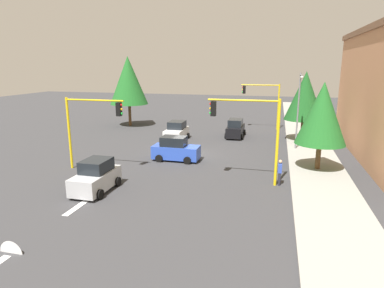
# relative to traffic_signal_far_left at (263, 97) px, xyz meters

# --- Properties ---
(ground_plane) EXTENTS (120.00, 120.00, 0.00)m
(ground_plane) POSITION_rel_traffic_signal_far_left_xyz_m (14.00, -5.66, -3.88)
(ground_plane) COLOR #353538
(sidewalk_kerb) EXTENTS (80.00, 4.00, 0.15)m
(sidewalk_kerb) POSITION_rel_traffic_signal_far_left_xyz_m (9.00, 4.84, -3.80)
(sidewalk_kerb) COLOR gray
(sidewalk_kerb) RESTS_ON ground
(lane_arrow_near) EXTENTS (2.40, 1.10, 1.10)m
(lane_arrow_near) POSITION_rel_traffic_signal_far_left_xyz_m (25.51, -8.66, -3.87)
(lane_arrow_near) COLOR silver
(lane_arrow_near) RESTS_ON ground
(lane_arrow_mid) EXTENTS (2.40, 1.10, 1.10)m
(lane_arrow_mid) POSITION_rel_traffic_signal_far_left_xyz_m (31.51, -8.66, -3.87)
(lane_arrow_mid) COLOR silver
(lane_arrow_mid) RESTS_ON ground
(traffic_signal_far_left) EXTENTS (0.36, 4.59, 5.46)m
(traffic_signal_far_left) POSITION_rel_traffic_signal_far_left_xyz_m (0.00, 0.00, 0.00)
(traffic_signal_far_left) COLOR yellow
(traffic_signal_far_left) RESTS_ON ground
(traffic_signal_near_right) EXTENTS (0.36, 4.59, 5.35)m
(traffic_signal_near_right) POSITION_rel_traffic_signal_far_left_xyz_m (20.00, -11.31, -0.07)
(traffic_signal_near_right) COLOR yellow
(traffic_signal_near_right) RESTS_ON ground
(traffic_signal_near_left) EXTENTS (0.36, 4.59, 5.60)m
(traffic_signal_near_left) POSITION_rel_traffic_signal_far_left_xyz_m (20.00, 0.02, 0.09)
(traffic_signal_near_left) COLOR yellow
(traffic_signal_near_left) RESTS_ON ground
(street_lamp_curbside) EXTENTS (2.15, 0.28, 7.00)m
(street_lamp_curbside) POSITION_rel_traffic_signal_far_left_xyz_m (10.39, 3.54, 0.47)
(street_lamp_curbside) COLOR slate
(street_lamp_curbside) RESTS_ON ground
(tree_opposite_side) EXTENTS (4.78, 4.78, 8.77)m
(tree_opposite_side) POSITION_rel_traffic_signal_far_left_xyz_m (2.00, -16.66, 1.89)
(tree_opposite_side) COLOR brown
(tree_opposite_side) RESTS_ON ground
(tree_roadside_near) EXTENTS (3.58, 3.58, 6.51)m
(tree_roadside_near) POSITION_rel_traffic_signal_far_left_xyz_m (16.00, 4.84, 0.38)
(tree_roadside_near) COLOR brown
(tree_roadside_near) RESTS_ON ground
(tree_roadside_mid) EXTENTS (3.88, 3.88, 7.07)m
(tree_roadside_mid) POSITION_rel_traffic_signal_far_left_xyz_m (6.00, 4.34, 0.76)
(tree_roadside_mid) COLOR brown
(tree_roadside_mid) RESTS_ON ground
(car_white) EXTENTS (3.74, 2.07, 1.98)m
(car_white) POSITION_rel_traffic_signal_far_left_xyz_m (8.79, -8.28, -2.98)
(car_white) COLOR white
(car_white) RESTS_ON ground
(car_black) EXTENTS (4.12, 1.92, 1.98)m
(car_black) POSITION_rel_traffic_signal_far_left_xyz_m (5.62, -2.55, -2.98)
(car_black) COLOR black
(car_black) RESTS_ON ground
(car_blue) EXTENTS (1.95, 3.81, 1.98)m
(car_blue) POSITION_rel_traffic_signal_far_left_xyz_m (16.00, -6.16, -2.98)
(car_blue) COLOR blue
(car_blue) RESTS_ON ground
(car_silver) EXTENTS (3.64, 2.01, 1.98)m
(car_silver) POSITION_rel_traffic_signal_far_left_xyz_m (23.77, -8.89, -2.98)
(car_silver) COLOR #B2B5BA
(car_silver) RESTS_ON ground
(pedestrian_crossing) EXTENTS (0.40, 0.24, 1.70)m
(pedestrian_crossing) POSITION_rel_traffic_signal_far_left_xyz_m (19.89, 2.10, -2.97)
(pedestrian_crossing) COLOR #262638
(pedestrian_crossing) RESTS_ON ground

